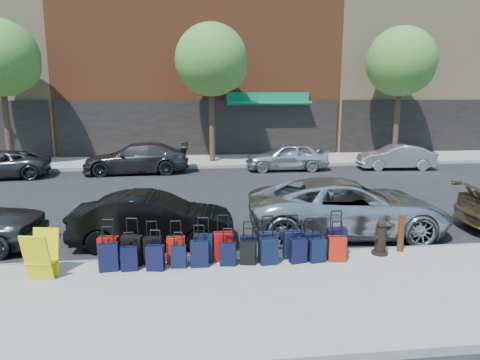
{
  "coord_description": "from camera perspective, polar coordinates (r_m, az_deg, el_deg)",
  "views": [
    {
      "loc": [
        -0.72,
        -13.74,
        3.79
      ],
      "look_at": [
        0.73,
        -1.5,
        1.29
      ],
      "focal_mm": 32.0,
      "sensor_mm": 36.0,
      "label": 1
    }
  ],
  "objects": [
    {
      "name": "building_right",
      "position": [
        36.24,
        22.08,
        18.92
      ],
      "size": [
        15.0,
        12.12,
        18.0
      ],
      "color": "tan",
      "rests_on": "ground"
    },
    {
      "name": "suitcase_front_3",
      "position": [
        9.51,
        -8.51,
        -9.22
      ],
      "size": [
        0.4,
        0.24,
        0.95
      ],
      "rotation": [
        0.0,
        0.0,
        -0.06
      ],
      "color": "#A5160A",
      "rests_on": "sidewalk_near"
    },
    {
      "name": "tree_right",
      "position": [
        26.15,
        20.94,
        14.3
      ],
      "size": [
        3.8,
        3.8,
        7.27
      ],
      "color": "black",
      "rests_on": "sidewalk_far"
    },
    {
      "name": "suitcase_front_8",
      "position": [
        9.77,
        7.03,
        -8.53
      ],
      "size": [
        0.41,
        0.23,
        0.99
      ],
      "rotation": [
        0.0,
        0.0,
        0.0
      ],
      "color": "black",
      "rests_on": "sidewalk_near"
    },
    {
      "name": "sidewalk_far",
      "position": [
        24.04,
        -4.94,
        2.55
      ],
      "size": [
        60.0,
        4.0,
        0.15
      ],
      "primitive_type": "cube",
      "color": "gray",
      "rests_on": "ground"
    },
    {
      "name": "bollard",
      "position": [
        10.71,
        20.69,
        -6.56
      ],
      "size": [
        0.16,
        0.16,
        0.89
      ],
      "color": "#38190C",
      "rests_on": "sidewalk_near"
    },
    {
      "name": "car_far_3",
      "position": [
        23.12,
        20.08,
        2.91
      ],
      "size": [
        3.9,
        1.67,
        1.25
      ],
      "primitive_type": "imported",
      "rotation": [
        0.0,
        0.0,
        -1.66
      ],
      "color": "silver",
      "rests_on": "ground"
    },
    {
      "name": "building_center",
      "position": [
        32.34,
        -5.77,
        22.46
      ],
      "size": [
        17.0,
        12.85,
        20.0
      ],
      "color": "brown",
      "rests_on": "ground"
    },
    {
      "name": "suitcase_front_2",
      "position": [
        9.6,
        -11.58,
        -9.14
      ],
      "size": [
        0.4,
        0.24,
        0.94
      ],
      "rotation": [
        0.0,
        0.0,
        0.07
      ],
      "color": "black",
      "rests_on": "sidewalk_near"
    },
    {
      "name": "display_rack",
      "position": [
        9.51,
        -24.96,
        -9.07
      ],
      "size": [
        0.63,
        0.68,
        0.96
      ],
      "rotation": [
        0.0,
        0.0,
        -0.18
      ],
      "color": "yellow",
      "rests_on": "sidewalk_near"
    },
    {
      "name": "car_near_2",
      "position": [
        12.04,
        14.11,
        -3.5
      ],
      "size": [
        5.61,
        2.98,
        1.5
      ],
      "primitive_type": "imported",
      "rotation": [
        0.0,
        0.0,
        1.48
      ],
      "color": "#ACAFB3",
      "rests_on": "ground"
    },
    {
      "name": "suitcase_front_6",
      "position": [
        9.65,
        1.11,
        -8.96
      ],
      "size": [
        0.37,
        0.23,
        0.86
      ],
      "rotation": [
        0.0,
        0.0,
        -0.1
      ],
      "color": "black",
      "rests_on": "sidewalk_near"
    },
    {
      "name": "suitcase_back_3",
      "position": [
        9.31,
        -8.18,
        -10.06
      ],
      "size": [
        0.33,
        0.21,
        0.77
      ],
      "rotation": [
        0.0,
        0.0,
        -0.07
      ],
      "color": "black",
      "rests_on": "sidewalk_near"
    },
    {
      "name": "tree_center",
      "position": [
        23.34,
        -3.5,
        15.44
      ],
      "size": [
        3.8,
        3.8,
        7.27
      ],
      "color": "black",
      "rests_on": "sidewalk_far"
    },
    {
      "name": "suitcase_back_10",
      "position": [
        9.77,
        12.79,
        -8.92
      ],
      "size": [
        0.4,
        0.26,
        0.9
      ],
      "rotation": [
        0.0,
        0.0,
        -0.12
      ],
      "color": "#A61B0A",
      "rests_on": "sidewalk_near"
    },
    {
      "name": "suitcase_front_0",
      "position": [
        9.73,
        -17.09,
        -9.02
      ],
      "size": [
        0.45,
        0.29,
        1.01
      ],
      "rotation": [
        0.0,
        0.0,
        -0.14
      ],
      "color": "maroon",
      "rests_on": "sidewalk_near"
    },
    {
      "name": "suitcase_back_2",
      "position": [
        9.24,
        -11.22,
        -10.13
      ],
      "size": [
        0.39,
        0.27,
        0.86
      ],
      "rotation": [
        0.0,
        0.0,
        -0.17
      ],
      "color": "black",
      "rests_on": "sidewalk_near"
    },
    {
      "name": "car_near_1",
      "position": [
        11.04,
        -11.46,
        -5.2
      ],
      "size": [
        4.11,
        1.65,
        1.33
      ],
      "primitive_type": "imported",
      "rotation": [
        0.0,
        0.0,
        1.51
      ],
      "color": "black",
      "rests_on": "ground"
    },
    {
      "name": "curb_near",
      "position": [
        10.01,
        -2.16,
        -10.32
      ],
      "size": [
        60.0,
        0.08,
        0.15
      ],
      "primitive_type": "cube",
      "color": "gray",
      "rests_on": "ground"
    },
    {
      "name": "suitcase_back_0",
      "position": [
        9.45,
        -17.13,
        -9.79
      ],
      "size": [
        0.42,
        0.27,
        0.94
      ],
      "rotation": [
        0.0,
        0.0,
        0.1
      ],
      "color": "black",
      "rests_on": "sidewalk_near"
    },
    {
      "name": "suitcase_front_1",
      "position": [
        9.61,
        -14.17,
        -9.07
      ],
      "size": [
        0.46,
        0.32,
        1.03
      ],
      "rotation": [
        0.0,
        0.0,
        -0.2
      ],
      "color": "black",
      "rests_on": "sidewalk_near"
    },
    {
      "name": "suitcase_back_4",
      "position": [
        9.29,
        -5.43,
        -9.74
      ],
      "size": [
        0.39,
        0.23,
        0.91
      ],
      "rotation": [
        0.0,
        0.0,
        -0.03
      ],
      "color": "black",
      "rests_on": "sidewalk_near"
    },
    {
      "name": "ground",
      "position": [
        14.27,
        -3.61,
        -3.94
      ],
      "size": [
        120.0,
        120.0,
        0.0
      ],
      "primitive_type": "plane",
      "color": "black",
      "rests_on": "ground"
    },
    {
      "name": "suitcase_back_5",
      "position": [
        9.33,
        -1.63,
        -9.81
      ],
      "size": [
        0.36,
        0.24,
        0.81
      ],
      "rotation": [
        0.0,
        0.0,
        -0.12
      ],
      "color": "black",
      "rests_on": "sidewalk_near"
    },
    {
      "name": "suitcase_back_8",
      "position": [
        9.54,
        7.73,
        -9.31
      ],
      "size": [
        0.39,
        0.27,
        0.86
      ],
      "rotation": [
        0.0,
        0.0,
        0.17
      ],
      "color": "black",
      "rests_on": "sidewalk_near"
    },
    {
      "name": "car_far_1",
      "position": [
        21.2,
        -13.64,
        2.84
      ],
      "size": [
        5.04,
        2.15,
        1.45
      ],
      "primitive_type": "imported",
      "rotation": [
        0.0,
        0.0,
        -1.55
      ],
      "color": "#2E2E30",
      "rests_on": "ground"
    },
    {
      "name": "sidewalk_near",
      "position": [
        8.17,
        -0.97,
        -15.56
      ],
      "size": [
        60.0,
        4.0,
        0.15
      ],
      "primitive_type": "cube",
      "color": "gray",
      "rests_on": "ground"
    },
    {
      "name": "suitcase_front_10",
      "position": [
        10.04,
        12.7,
        -8.06
      ],
      "size": [
        0.44,
        0.25,
        1.05
      ],
      "rotation": [
        0.0,
        0.0,
        0.03
      ],
      "color": "black",
      "rests_on": "sidewalk_near"
    },
    {
      "name": "tree_left",
      "position": [
        25.03,
        -29.04,
        13.8
      ],
      "size": [
        3.8,
        3.8,
        7.27
      ],
      "color": "black",
      "rests_on": "sidewalk_far"
    },
    {
      "name": "suitcase_front_7",
      "position": [
        9.66,
        3.76,
        -8.72
      ],
      "size": [
        0.42,
        0.25,
        0.99
      ],
      "rotation": [
        0.0,
        0.0,
        0.06
      ],
      "color": "black",
      "rests_on": "sidewalk_near"
    },
    {
      "name": "suitcase_back_6",
      "position": [
        9.38,
        1.03,
        -9.68
      ],
      "size": [
        0.37,
        0.25,
        0.81
      ],
      "rotation": [
        0.0,
        0.0,
        -0.18
      ],
      "color": "black",
      "rests_on": "sidewalk_near"
    },
    {
      "name": "curb_far",
      "position": [
        22.05,
        -4.77,
        1.74
      ],
      "size": [
        60.0,
        0.08,
        0.15
      ],
      "primitive_type": "cube",
      "color": "gray",
      "rests_on": "ground"
    },
    {
      "name": "car_far_2",
      "position": [
        21.53,
        6.24,
        3.15
      ],
      "size": [
        4.12,
        1.71,
        1.4
      ],
      "primitive_type": "imported",
      "rotation": [
        0.0,
        0.0,
        -1.59
      ],
      "color": "silver",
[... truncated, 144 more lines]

